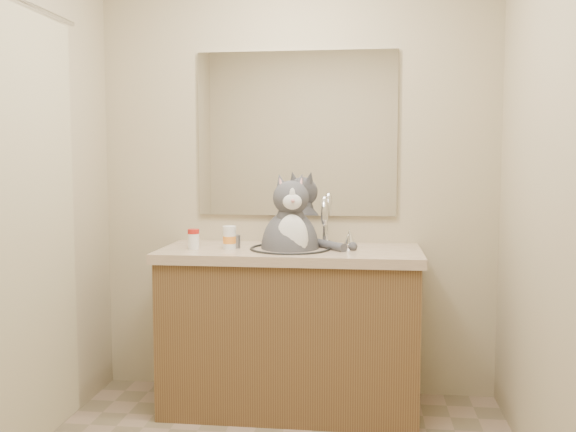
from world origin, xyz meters
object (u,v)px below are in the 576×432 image
at_px(pill_bottle_redcap, 194,239).
at_px(grey_canister, 236,242).
at_px(cat, 291,242).
at_px(pill_bottle_orange, 229,238).

bearing_deg(pill_bottle_redcap, grey_canister, 12.92).
bearing_deg(grey_canister, cat, 5.51).
bearing_deg(pill_bottle_redcap, cat, 8.74).
bearing_deg(grey_canister, pill_bottle_redcap, -167.08).
distance_m(pill_bottle_orange, grey_canister, 0.04).
height_order(cat, pill_bottle_redcap, cat).
bearing_deg(grey_canister, pill_bottle_orange, -145.33).
xyz_separation_m(cat, pill_bottle_redcap, (-0.50, -0.08, 0.02)).
xyz_separation_m(pill_bottle_redcap, pill_bottle_orange, (0.18, 0.03, 0.00)).
distance_m(cat, grey_canister, 0.28).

